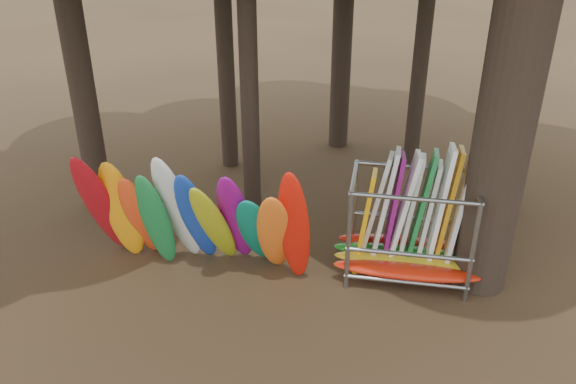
# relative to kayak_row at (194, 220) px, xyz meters

# --- Properties ---
(ground) EXTENTS (120.00, 120.00, 0.00)m
(ground) POSITION_rel_kayak_row_xyz_m (1.70, -0.16, -1.27)
(ground) COLOR #47331E
(ground) RESTS_ON ground
(kayak_row) EXTENTS (4.84, 2.02, 2.97)m
(kayak_row) POSITION_rel_kayak_row_xyz_m (0.00, 0.00, 0.00)
(kayak_row) COLOR #AF101A
(kayak_row) RESTS_ON ground
(storage_rack) EXTENTS (3.08, 1.62, 2.89)m
(storage_rack) POSITION_rel_kayak_row_xyz_m (4.34, 0.75, -0.23)
(storage_rack) COLOR gray
(storage_rack) RESTS_ON ground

